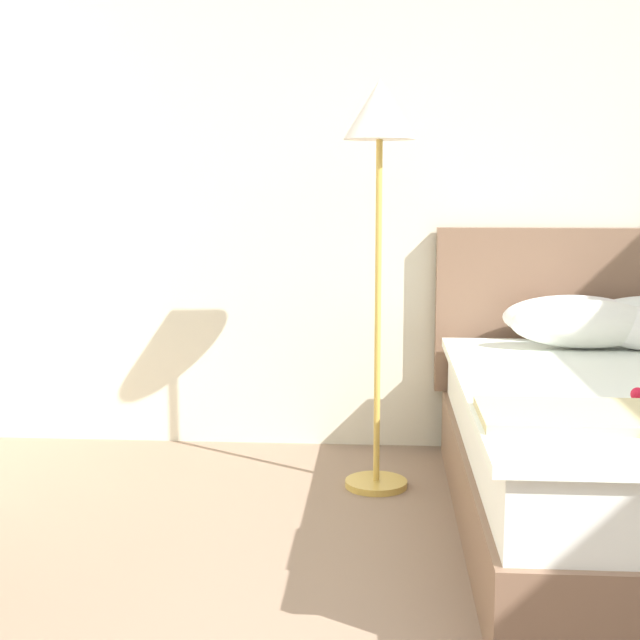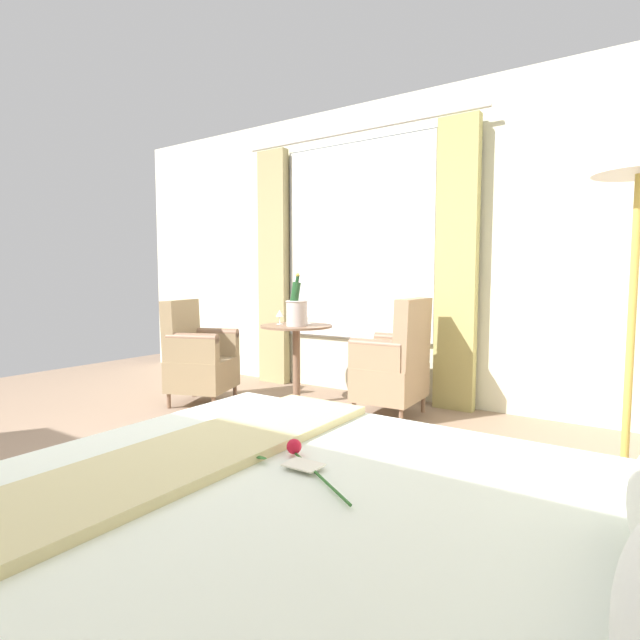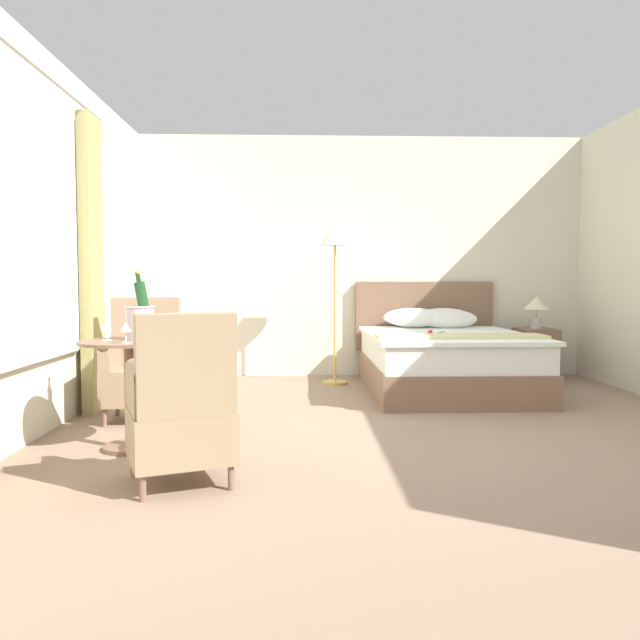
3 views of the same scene
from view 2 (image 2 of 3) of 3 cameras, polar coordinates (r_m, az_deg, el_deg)
name	(u,v)px [view 2 (image 2 of 3)]	position (r m, az deg, el deg)	size (l,w,h in m)	color
ground_plane	(134,477)	(3.28, -20.50, -16.43)	(7.70, 7.70, 0.00)	#8B725D
wall_window_side	(362,252)	(5.12, 4.77, 7.75)	(0.27, 6.32, 2.88)	silver
bed	(382,631)	(1.38, 7.06, -31.81)	(1.66, 2.23, 1.14)	brown
floor_lamp_brass	(639,190)	(2.13, 32.63, 12.42)	(0.31, 0.31, 1.79)	gold
side_table_round	(296,354)	(4.62, -2.71, -3.85)	(0.66, 0.66, 0.74)	brown
champagne_bucket	(297,310)	(4.50, -2.70, 1.20)	(0.20, 0.20, 0.48)	#BEB0AD
wine_glass_near_bucket	(308,315)	(4.70, -1.43, 0.59)	(0.07, 0.07, 0.12)	white
wine_glass_near_edge	(280,314)	(4.67, -4.63, 0.69)	(0.07, 0.07, 0.13)	white
armchair_by_window	(395,364)	(4.27, 8.60, -5.04)	(0.61, 0.55, 1.01)	brown
armchair_facing_bed	(198,358)	(4.80, -13.79, -4.19)	(0.69, 0.69, 0.97)	brown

